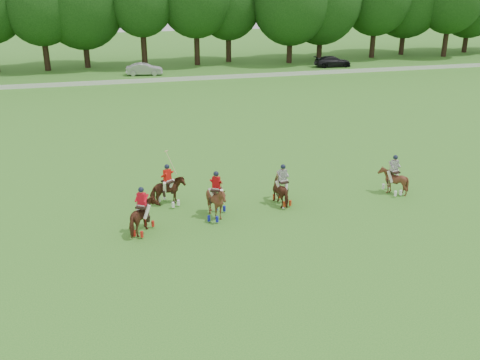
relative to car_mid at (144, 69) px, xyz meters
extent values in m
plane|color=#2C7521|center=(0.56, -42.50, -0.68)|extent=(180.00, 180.00, 0.00)
cylinder|color=black|center=(-11.07, 5.99, 1.64)|extent=(0.70, 0.70, 4.64)
ellipsoid|color=black|center=(-11.07, 5.99, 7.27)|extent=(8.80, 8.80, 10.13)
cylinder|color=black|center=(-6.43, 7.02, 1.48)|extent=(0.70, 0.70, 4.31)
cylinder|color=black|center=(0.52, 5.50, 1.94)|extent=(0.70, 0.70, 5.24)
cylinder|color=black|center=(7.18, 5.74, 1.91)|extent=(0.70, 0.70, 5.19)
cylinder|color=black|center=(11.62, 7.12, 1.56)|extent=(0.70, 0.70, 4.48)
ellipsoid|color=black|center=(11.62, 7.12, 7.03)|extent=(8.60, 8.60, 9.89)
cylinder|color=black|center=(19.09, 4.32, 1.43)|extent=(0.70, 0.70, 4.21)
cylinder|color=black|center=(23.81, 5.67, 1.36)|extent=(0.70, 0.70, 4.07)
cylinder|color=black|center=(31.72, 5.88, 1.72)|extent=(0.70, 0.70, 4.79)
cylinder|color=black|center=(37.15, 7.42, 1.54)|extent=(0.70, 0.70, 4.44)
cylinder|color=black|center=(41.97, 4.24, 1.75)|extent=(0.70, 0.70, 4.86)
cylinder|color=black|center=(47.41, 7.23, 1.27)|extent=(0.70, 0.70, 3.90)
ellipsoid|color=black|center=(47.41, 7.23, 6.70)|extent=(9.29, 9.29, 10.68)
cube|color=white|center=(0.56, -4.50, -0.46)|extent=(120.00, 0.10, 0.44)
imported|color=#A3A3A9|center=(0.00, 0.00, 0.00)|extent=(4.29, 2.04, 1.36)
imported|color=black|center=(23.35, 0.00, -0.01)|extent=(4.67, 2.09, 1.33)
imported|color=#492213|center=(-3.36, -40.21, 0.10)|extent=(1.66, 2.00, 1.55)
cube|color=black|center=(-3.36, -40.21, 0.67)|extent=(0.67, 0.71, 0.08)
cylinder|color=tan|center=(-3.62, -40.06, 0.59)|extent=(0.13, 0.20, 1.29)
imported|color=#492213|center=(-1.86, -37.33, 0.07)|extent=(1.94, 1.88, 1.49)
cube|color=black|center=(-1.86, -37.33, 0.62)|extent=(0.68, 0.71, 0.08)
cylinder|color=tan|center=(-1.61, -37.17, 1.54)|extent=(0.45, 0.66, 1.08)
imported|color=#492213|center=(0.23, -39.44, 0.18)|extent=(1.96, 2.03, 1.72)
cube|color=black|center=(0.23, -39.44, 0.81)|extent=(0.65, 0.70, 0.08)
cylinder|color=tan|center=(0.50, -39.58, 0.73)|extent=(0.13, 0.20, 1.29)
imported|color=#492213|center=(3.86, -38.65, 0.04)|extent=(1.11, 1.82, 1.44)
cube|color=black|center=(3.86, -38.65, 0.57)|extent=(0.55, 0.64, 0.08)
cylinder|color=tan|center=(3.56, -38.71, 0.49)|extent=(0.07, 0.21, 1.29)
imported|color=#492213|center=(10.08, -38.77, 0.05)|extent=(1.34, 1.47, 1.46)
cube|color=black|center=(10.08, -38.77, 0.58)|extent=(0.51, 0.61, 0.08)
cylinder|color=tan|center=(9.79, -38.81, 0.50)|extent=(0.06, 0.21, 1.29)
sphere|color=white|center=(3.72, -39.28, -0.63)|extent=(0.09, 0.09, 0.09)
camera|label=1|loc=(-4.47, -62.71, 10.62)|focal=40.00mm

